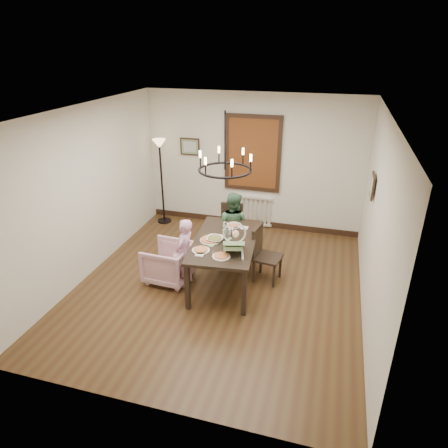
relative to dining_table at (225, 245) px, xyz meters
The scene contains 17 objects.
room_shell 0.73m from the dining_table, 107.25° to the left, with size 4.51×5.00×2.81m.
dining_table is the anchor object (origin of this frame).
chair_far 1.09m from the dining_table, 100.52° to the left, with size 0.42×0.42×0.94m, color black, non-canonical shape.
chair_right 0.75m from the dining_table, 23.49° to the left, with size 0.42×0.42×0.96m, color black, non-canonical shape.
armchair 1.03m from the dining_table, behind, with size 0.70×0.72×0.65m, color #D5A2B1.
elderly_woman 0.69m from the dining_table, 160.76° to the right, with size 0.35×0.23×0.96m, color #D697BA.
seated_man 0.91m from the dining_table, 96.66° to the left, with size 0.51×0.40×1.05m, color #3F6A49.
baby_bouncer 0.49m from the dining_table, 56.84° to the right, with size 0.37×0.49×0.32m, color #A9D694, non-canonical shape.
salad_bowl 0.21m from the dining_table, 148.83° to the right, with size 0.32×0.32×0.08m, color white.
pizza_platter 0.26m from the dining_table, 154.18° to the right, with size 0.33×0.33×0.04m, color tan.
drinking_glass 0.17m from the dining_table, 72.44° to the left, with size 0.08×0.08×0.16m, color silver.
window_blinds 2.50m from the dining_table, 91.84° to the left, with size 1.00×0.03×1.40m, color brown.
radiator 2.38m from the dining_table, 91.82° to the left, with size 0.92×0.12×0.62m, color silver, non-canonical shape.
picture_back 2.90m from the dining_table, 121.30° to the left, with size 0.42×0.03×0.36m, color black.
picture_right 2.46m from the dining_table, 19.90° to the left, with size 0.42×0.03×0.36m, color black.
floor_lamp 2.83m from the dining_table, 134.31° to the left, with size 0.30×0.30×1.80m, color black, non-canonical shape.
chandelier 1.23m from the dining_table, 90.00° to the left, with size 0.80×0.80×0.04m, color black.
Camera 1 is at (1.60, -5.31, 3.68)m, focal length 32.00 mm.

